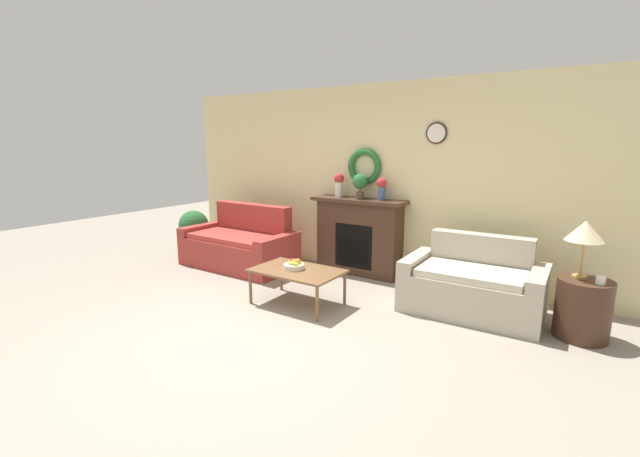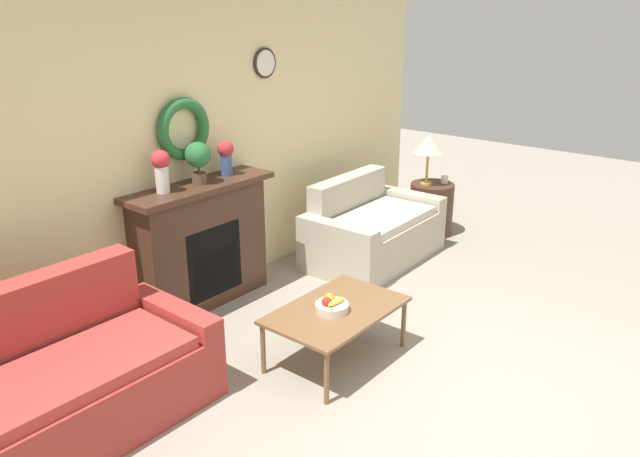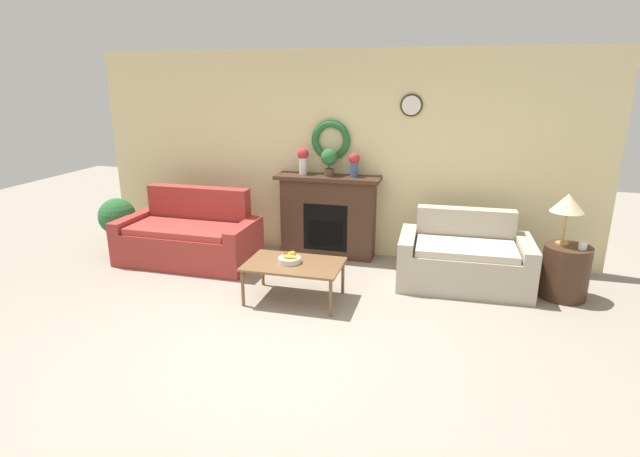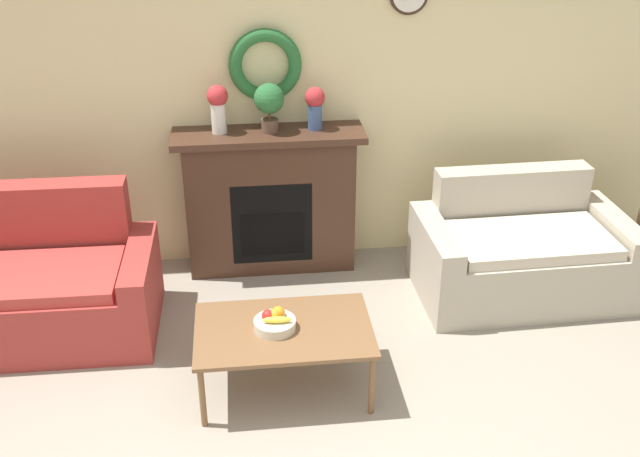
{
  "view_description": "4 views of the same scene",
  "coord_description": "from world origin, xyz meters",
  "px_view_note": "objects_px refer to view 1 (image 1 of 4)",
  "views": [
    {
      "loc": [
        2.81,
        -2.78,
        1.89
      ],
      "look_at": [
        -0.08,
        1.59,
        0.84
      ],
      "focal_mm": 24.0,
      "sensor_mm": 36.0,
      "label": 1
    },
    {
      "loc": [
        -3.33,
        -1.41,
        2.55
      ],
      "look_at": [
        0.27,
        1.53,
        0.85
      ],
      "focal_mm": 35.0,
      "sensor_mm": 36.0,
      "label": 2
    },
    {
      "loc": [
        1.48,
        -3.7,
        2.34
      ],
      "look_at": [
        0.15,
        1.34,
        0.76
      ],
      "focal_mm": 28.0,
      "sensor_mm": 36.0,
      "label": 3
    },
    {
      "loc": [
        -0.28,
        -2.53,
        2.94
      ],
      "look_at": [
        0.19,
        1.56,
        0.82
      ],
      "focal_mm": 42.0,
      "sensor_mm": 36.0,
      "label": 4
    }
  ],
  "objects_px": {
    "loveseat_right": "(473,286)",
    "fruit_bowl": "(294,265)",
    "fireplace": "(359,236)",
    "couch_left": "(240,246)",
    "vase_on_mantel_right": "(382,187)",
    "table_lamp": "(585,232)",
    "potted_plant_floor_by_couch": "(194,228)",
    "vase_on_mantel_left": "(339,183)",
    "coffee_table": "(297,273)",
    "mug": "(601,280)",
    "side_table_by_loveseat": "(583,309)",
    "potted_plant_on_mantel": "(360,183)"
  },
  "relations": [
    {
      "from": "loveseat_right",
      "to": "potted_plant_floor_by_couch",
      "type": "relative_size",
      "value": 1.95
    },
    {
      "from": "couch_left",
      "to": "fruit_bowl",
      "type": "bearing_deg",
      "value": -25.21
    },
    {
      "from": "coffee_table",
      "to": "vase_on_mantel_left",
      "type": "xyz_separation_m",
      "value": [
        -0.34,
        1.5,
        0.92
      ]
    },
    {
      "from": "table_lamp",
      "to": "potted_plant_floor_by_couch",
      "type": "height_order",
      "value": "table_lamp"
    },
    {
      "from": "side_table_by_loveseat",
      "to": "potted_plant_on_mantel",
      "type": "xyz_separation_m",
      "value": [
        -2.83,
        0.65,
        1.03
      ]
    },
    {
      "from": "loveseat_right",
      "to": "coffee_table",
      "type": "height_order",
      "value": "loveseat_right"
    },
    {
      "from": "coffee_table",
      "to": "potted_plant_on_mantel",
      "type": "distance_m",
      "value": 1.75
    },
    {
      "from": "couch_left",
      "to": "potted_plant_floor_by_couch",
      "type": "relative_size",
      "value": 2.31
    },
    {
      "from": "loveseat_right",
      "to": "mug",
      "type": "relative_size",
      "value": 18.0
    },
    {
      "from": "table_lamp",
      "to": "vase_on_mantel_left",
      "type": "height_order",
      "value": "vase_on_mantel_left"
    },
    {
      "from": "potted_plant_on_mantel",
      "to": "potted_plant_floor_by_couch",
      "type": "relative_size",
      "value": 0.46
    },
    {
      "from": "coffee_table",
      "to": "table_lamp",
      "type": "height_order",
      "value": "table_lamp"
    },
    {
      "from": "mug",
      "to": "loveseat_right",
      "type": "bearing_deg",
      "value": 171.37
    },
    {
      "from": "fruit_bowl",
      "to": "table_lamp",
      "type": "xyz_separation_m",
      "value": [
        2.85,
        0.87,
        0.58
      ]
    },
    {
      "from": "couch_left",
      "to": "side_table_by_loveseat",
      "type": "bearing_deg",
      "value": 0.88
    },
    {
      "from": "loveseat_right",
      "to": "fruit_bowl",
      "type": "distance_m",
      "value": 2.06
    },
    {
      "from": "table_lamp",
      "to": "couch_left",
      "type": "bearing_deg",
      "value": -179.09
    },
    {
      "from": "vase_on_mantel_right",
      "to": "potted_plant_on_mantel",
      "type": "distance_m",
      "value": 0.33
    },
    {
      "from": "table_lamp",
      "to": "potted_plant_floor_by_couch",
      "type": "xyz_separation_m",
      "value": [
        -5.6,
        -0.03,
        -0.57
      ]
    },
    {
      "from": "fireplace",
      "to": "side_table_by_loveseat",
      "type": "xyz_separation_m",
      "value": [
        2.85,
        -0.67,
        -0.26
      ]
    },
    {
      "from": "loveseat_right",
      "to": "vase_on_mantel_right",
      "type": "relative_size",
      "value": 4.87
    },
    {
      "from": "loveseat_right",
      "to": "table_lamp",
      "type": "xyz_separation_m",
      "value": [
        1.01,
        -0.04,
        0.74
      ]
    },
    {
      "from": "table_lamp",
      "to": "potted_plant_floor_by_couch",
      "type": "relative_size",
      "value": 0.73
    },
    {
      "from": "fruit_bowl",
      "to": "potted_plant_on_mantel",
      "type": "xyz_separation_m",
      "value": [
        0.07,
        1.47,
        0.86
      ]
    },
    {
      "from": "potted_plant_floor_by_couch",
      "to": "fruit_bowl",
      "type": "bearing_deg",
      "value": -17.01
    },
    {
      "from": "loveseat_right",
      "to": "potted_plant_floor_by_couch",
      "type": "xyz_separation_m",
      "value": [
        -4.59,
        -0.07,
        0.18
      ]
    },
    {
      "from": "couch_left",
      "to": "coffee_table",
      "type": "height_order",
      "value": "couch_left"
    },
    {
      "from": "couch_left",
      "to": "vase_on_mantel_left",
      "type": "xyz_separation_m",
      "value": [
        1.36,
        0.69,
        0.99
      ]
    },
    {
      "from": "mug",
      "to": "fireplace",
      "type": "bearing_deg",
      "value": 165.73
    },
    {
      "from": "table_lamp",
      "to": "mug",
      "type": "relative_size",
      "value": 6.76
    },
    {
      "from": "coffee_table",
      "to": "potted_plant_floor_by_couch",
      "type": "height_order",
      "value": "potted_plant_floor_by_couch"
    },
    {
      "from": "fireplace",
      "to": "loveseat_right",
      "type": "relative_size",
      "value": 0.92
    },
    {
      "from": "coffee_table",
      "to": "side_table_by_loveseat",
      "type": "xyz_separation_m",
      "value": [
        2.86,
        0.83,
        -0.09
      ]
    },
    {
      "from": "potted_plant_on_mantel",
      "to": "couch_left",
      "type": "bearing_deg",
      "value": -158.65
    },
    {
      "from": "loveseat_right",
      "to": "fruit_bowl",
      "type": "relative_size",
      "value": 6.13
    },
    {
      "from": "vase_on_mantel_right",
      "to": "potted_plant_floor_by_couch",
      "type": "bearing_deg",
      "value": -168.39
    },
    {
      "from": "loveseat_right",
      "to": "side_table_by_loveseat",
      "type": "distance_m",
      "value": 1.07
    },
    {
      "from": "coffee_table",
      "to": "vase_on_mantel_left",
      "type": "height_order",
      "value": "vase_on_mantel_left"
    },
    {
      "from": "fruit_bowl",
      "to": "vase_on_mantel_right",
      "type": "relative_size",
      "value": 0.79
    },
    {
      "from": "fireplace",
      "to": "table_lamp",
      "type": "distance_m",
      "value": 2.89
    },
    {
      "from": "fireplace",
      "to": "loveseat_right",
      "type": "xyz_separation_m",
      "value": [
        1.78,
        -0.57,
        -0.25
      ]
    },
    {
      "from": "couch_left",
      "to": "vase_on_mantel_right",
      "type": "distance_m",
      "value": 2.37
    },
    {
      "from": "vase_on_mantel_left",
      "to": "potted_plant_on_mantel",
      "type": "xyz_separation_m",
      "value": [
        0.36,
        -0.02,
        0.02
      ]
    },
    {
      "from": "vase_on_mantel_left",
      "to": "fireplace",
      "type": "bearing_deg",
      "value": -0.9
    },
    {
      "from": "couch_left",
      "to": "vase_on_mantel_left",
      "type": "bearing_deg",
      "value": 27.58
    },
    {
      "from": "loveseat_right",
      "to": "vase_on_mantel_left",
      "type": "relative_size",
      "value": 4.35
    },
    {
      "from": "fruit_bowl",
      "to": "table_lamp",
      "type": "bearing_deg",
      "value": 16.97
    },
    {
      "from": "coffee_table",
      "to": "mug",
      "type": "height_order",
      "value": "mug"
    },
    {
      "from": "fruit_bowl",
      "to": "vase_on_mantel_right",
      "type": "height_order",
      "value": "vase_on_mantel_right"
    },
    {
      "from": "vase_on_mantel_right",
      "to": "mug",
      "type": "bearing_deg",
      "value": -16.14
    }
  ]
}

